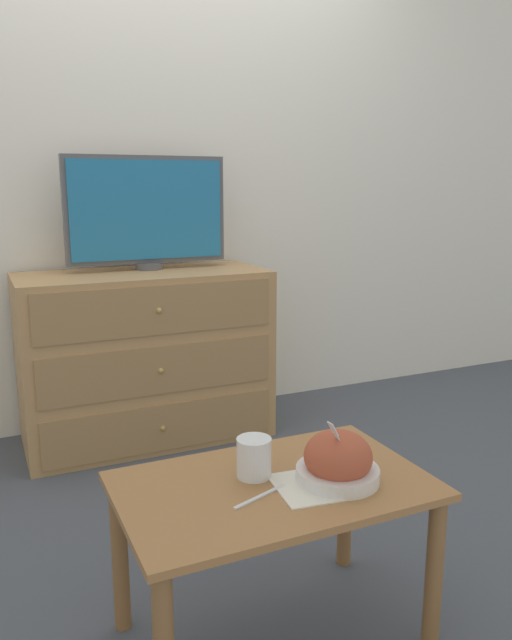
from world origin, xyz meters
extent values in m
plane|color=#474C56|center=(0.00, 0.00, 0.00)|extent=(12.00, 12.00, 0.00)
cube|color=white|center=(0.00, 0.03, 1.30)|extent=(12.00, 0.05, 2.60)
cube|color=tan|center=(-0.14, -0.27, 0.39)|extent=(1.11, 0.48, 0.79)
cube|color=#A1794C|center=(-0.14, -0.52, 0.13)|extent=(1.02, 0.01, 0.21)
sphere|color=tan|center=(-0.14, -0.52, 0.13)|extent=(0.02, 0.02, 0.02)
cube|color=#A1794C|center=(-0.14, -0.52, 0.39)|extent=(1.02, 0.01, 0.21)
sphere|color=tan|center=(-0.14, -0.52, 0.39)|extent=(0.02, 0.02, 0.02)
cube|color=#A1794C|center=(-0.14, -0.52, 0.66)|extent=(1.02, 0.01, 0.21)
sphere|color=tan|center=(-0.14, -0.52, 0.66)|extent=(0.02, 0.02, 0.02)
cylinder|color=#515156|center=(-0.09, -0.19, 0.80)|extent=(0.13, 0.13, 0.03)
cube|color=#515156|center=(-0.09, -0.18, 1.06)|extent=(0.74, 0.04, 0.48)
cube|color=#1E6B9E|center=(-0.09, -0.21, 1.06)|extent=(0.70, 0.01, 0.44)
cube|color=#9E6B3D|center=(-0.20, -1.73, 0.43)|extent=(0.78, 0.49, 0.02)
cylinder|color=brown|center=(0.16, -1.94, 0.21)|extent=(0.04, 0.04, 0.42)
cylinder|color=brown|center=(-0.55, -1.53, 0.21)|extent=(0.04, 0.04, 0.42)
cylinder|color=brown|center=(0.16, -1.53, 0.21)|extent=(0.04, 0.04, 0.42)
cylinder|color=silver|center=(-0.05, -1.79, 0.46)|extent=(0.21, 0.21, 0.04)
ellipsoid|color=#AD4C33|center=(-0.05, -1.79, 0.51)|extent=(0.17, 0.17, 0.13)
cube|color=silver|center=(-0.05, -1.82, 0.53)|extent=(0.07, 0.01, 0.13)
cube|color=silver|center=(-0.08, -1.82, 0.60)|extent=(0.02, 0.02, 0.03)
cylinder|color=white|center=(-0.23, -1.68, 0.48)|extent=(0.08, 0.08, 0.06)
cylinder|color=white|center=(-0.23, -1.68, 0.50)|extent=(0.09, 0.09, 0.10)
cube|color=silver|center=(-0.12, -1.80, 0.45)|extent=(0.20, 0.20, 0.00)
cube|color=silver|center=(-0.26, -1.79, 0.45)|extent=(0.16, 0.06, 0.01)
camera|label=1|loc=(-0.83, -3.02, 1.17)|focal=35.00mm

